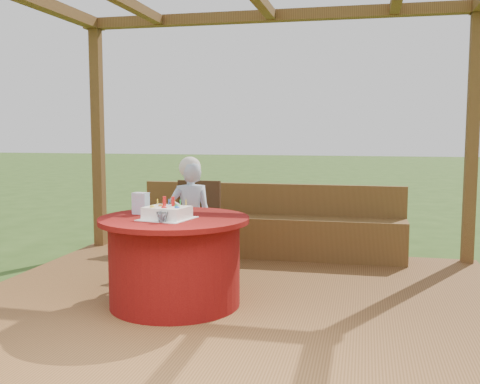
% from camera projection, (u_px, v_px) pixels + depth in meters
% --- Properties ---
extents(ground, '(60.00, 60.00, 0.00)m').
position_uv_depth(ground, '(233.00, 315.00, 4.67)').
color(ground, '#2A4918').
rests_on(ground, ground).
extents(deck, '(4.50, 4.00, 0.12)m').
position_uv_depth(deck, '(233.00, 308.00, 4.66)').
color(deck, brown).
rests_on(deck, ground).
extents(pergola, '(4.50, 4.00, 2.72)m').
position_uv_depth(pergola, '(233.00, 17.00, 4.40)').
color(pergola, brown).
rests_on(pergola, deck).
extents(bench, '(3.00, 0.42, 0.80)m').
position_uv_depth(bench, '(268.00, 232.00, 6.29)').
color(bench, brown).
rests_on(bench, deck).
extents(table, '(1.20, 1.20, 0.72)m').
position_uv_depth(table, '(175.00, 260.00, 4.51)').
color(table, maroon).
rests_on(table, deck).
extents(chair, '(0.46, 0.46, 0.90)m').
position_uv_depth(chair, '(195.00, 221.00, 5.62)').
color(chair, '#372211').
rests_on(chair, deck).
extents(elderly_woman, '(0.47, 0.40, 1.16)m').
position_uv_depth(elderly_woman, '(190.00, 215.00, 5.39)').
color(elderly_woman, '#9BBCE7').
rests_on(elderly_woman, deck).
extents(birthday_cake, '(0.43, 0.43, 0.17)m').
position_uv_depth(birthday_cake, '(167.00, 213.00, 4.37)').
color(birthday_cake, white).
rests_on(birthday_cake, table).
extents(gift_bag, '(0.14, 0.10, 0.18)m').
position_uv_depth(gift_bag, '(141.00, 203.00, 4.63)').
color(gift_bag, '#F19CD4').
rests_on(gift_bag, table).
extents(drinking_glass, '(0.11, 0.11, 0.08)m').
position_uv_depth(drinking_glass, '(162.00, 217.00, 4.21)').
color(drinking_glass, white).
rests_on(drinking_glass, table).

